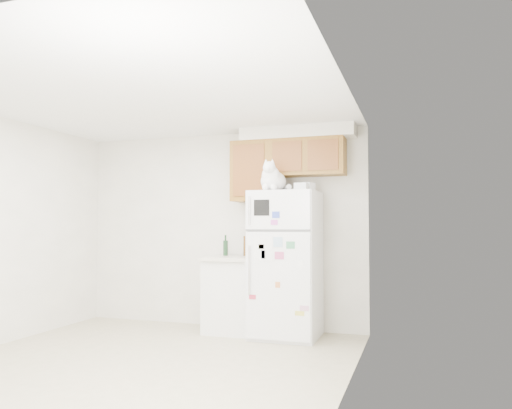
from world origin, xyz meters
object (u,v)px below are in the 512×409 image
at_px(bottle_amber, 246,242).
at_px(storage_box_back, 306,187).
at_px(refrigerator, 286,264).
at_px(storage_box_front, 302,187).
at_px(cat, 273,179).
at_px(base_counter, 233,294).
at_px(bottle_green, 225,245).

bearing_deg(bottle_amber, storage_box_back, -14.06).
bearing_deg(refrigerator, bottle_amber, 157.01).
xyz_separation_m(storage_box_front, bottle_amber, (-0.79, 0.33, -0.66)).
bearing_deg(storage_box_front, cat, -162.64).
xyz_separation_m(storage_box_back, storage_box_front, (-0.03, -0.13, -0.01)).
bearing_deg(base_counter, refrigerator, -6.09).
bearing_deg(storage_box_front, bottle_amber, 166.62).
relative_size(storage_box_back, bottle_amber, 0.53).
bearing_deg(bottle_amber, cat, -39.76).
bearing_deg(storage_box_back, refrigerator, -150.79).
bearing_deg(storage_box_back, base_counter, -162.45).
relative_size(base_counter, storage_box_back, 5.11).
xyz_separation_m(storage_box_back, bottle_green, (-1.07, 0.15, -0.70)).
bearing_deg(storage_box_front, storage_box_back, 88.17).
bearing_deg(refrigerator, storage_box_front, -22.14).
bearing_deg(storage_box_back, storage_box_front, -81.60).
height_order(refrigerator, cat, cat).
bearing_deg(bottle_green, bottle_amber, 11.92).
distance_m(cat, storage_box_back, 0.41).
xyz_separation_m(base_counter, bottle_green, (-0.14, 0.11, 0.59)).
distance_m(storage_box_back, bottle_amber, 1.07).
distance_m(refrigerator, bottle_amber, 0.67).
bearing_deg(bottle_green, refrigerator, -12.70).
xyz_separation_m(refrigerator, bottle_green, (-0.83, 0.19, 0.20)).
distance_m(base_counter, storage_box_front, 1.58).
bearing_deg(cat, bottle_green, 155.76).
distance_m(refrigerator, storage_box_back, 0.93).
height_order(bottle_green, bottle_amber, bottle_amber).
height_order(refrigerator, base_counter, refrigerator).
height_order(base_counter, bottle_green, bottle_green).
distance_m(base_counter, bottle_amber, 0.66).
relative_size(base_counter, bottle_amber, 2.71).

